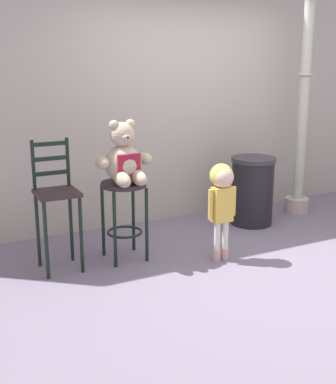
# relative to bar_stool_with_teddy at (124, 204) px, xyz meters

# --- Properties ---
(ground_plane) EXTENTS (24.00, 24.00, 0.00)m
(ground_plane) POSITION_rel_bar_stool_with_teddy_xyz_m (1.11, -0.71, -0.54)
(ground_plane) COLOR slate
(building_wall) EXTENTS (6.72, 0.30, 3.50)m
(building_wall) POSITION_rel_bar_stool_with_teddy_xyz_m (1.11, 1.09, 1.21)
(building_wall) COLOR #AA9F94
(building_wall) RESTS_ON ground_plane
(bar_stool_with_teddy) EXTENTS (0.42, 0.42, 0.75)m
(bar_stool_with_teddy) POSITION_rel_bar_stool_with_teddy_xyz_m (0.00, 0.00, 0.00)
(bar_stool_with_teddy) COLOR #2B1F21
(bar_stool_with_teddy) RESTS_ON ground_plane
(teddy_bear) EXTENTS (0.54, 0.49, 0.58)m
(teddy_bear) POSITION_rel_bar_stool_with_teddy_xyz_m (0.00, -0.03, 0.42)
(teddy_bear) COLOR tan
(teddy_bear) RESTS_ON bar_stool_with_teddy
(child_walking) EXTENTS (0.30, 0.24, 0.93)m
(child_walking) POSITION_rel_bar_stool_with_teddy_xyz_m (0.80, -0.44, 0.13)
(child_walking) COLOR #C89C93
(child_walking) RESTS_ON ground_plane
(trash_bin) EXTENTS (0.50, 0.50, 0.78)m
(trash_bin) POSITION_rel_bar_stool_with_teddy_xyz_m (1.71, 0.32, -0.15)
(trash_bin) COLOR black
(trash_bin) RESTS_ON ground_plane
(lamppost) EXTENTS (0.29, 0.29, 2.90)m
(lamppost) POSITION_rel_bar_stool_with_teddy_xyz_m (2.48, 0.43, 0.61)
(lamppost) COLOR #B7A09A
(lamppost) RESTS_ON ground_plane
(bar_chair_empty) EXTENTS (0.37, 0.37, 1.18)m
(bar_chair_empty) POSITION_rel_bar_stool_with_teddy_xyz_m (-0.62, 0.05, 0.11)
(bar_chair_empty) COLOR #2B1F21
(bar_chair_empty) RESTS_ON ground_plane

